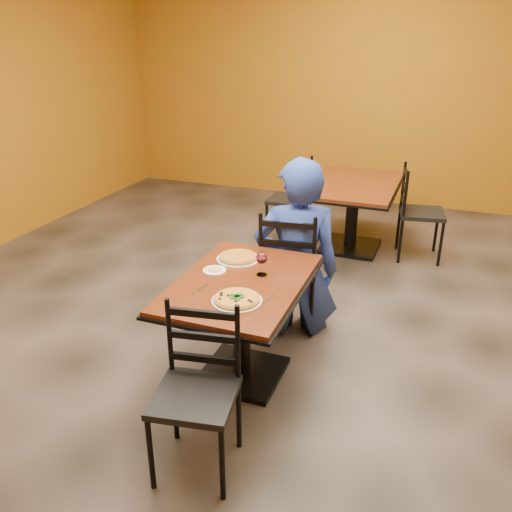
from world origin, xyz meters
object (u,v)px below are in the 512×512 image
at_px(plate_main, 237,301).
at_px(chair_second_left, 289,200).
at_px(diner, 297,246).
at_px(chair_main_far, 290,266).
at_px(pizza_far, 238,257).
at_px(pizza_main, 237,299).
at_px(table_second, 353,200).
at_px(chair_second_right, 422,214).
at_px(wine_glass, 262,263).
at_px(side_plate, 215,270).
at_px(plate_far, 238,259).
at_px(chair_main_near, 195,398).
at_px(table_main, 241,306).

bearing_deg(plate_main, chair_second_left, 101.02).
bearing_deg(diner, chair_main_far, -60.11).
xyz_separation_m(diner, pizza_far, (-0.30, -0.48, 0.06)).
relative_size(chair_second_left, pizza_main, 3.39).
distance_m(table_second, chair_second_right, 0.73).
height_order(table_second, chair_main_far, chair_main_far).
xyz_separation_m(plate_main, wine_glass, (0.01, 0.41, 0.08)).
relative_size(table_second, wine_glass, 7.65).
height_order(side_plate, wine_glass, wine_glass).
xyz_separation_m(chair_second_right, pizza_main, (-0.89, -2.92, 0.28)).
distance_m(table_second, side_plate, 2.61).
relative_size(diner, plate_main, 4.58).
bearing_deg(chair_second_left, table_second, 90.11).
bearing_deg(chair_second_left, side_plate, 5.84).
height_order(plate_far, wine_glass, wine_glass).
relative_size(chair_second_left, plate_main, 3.11).
distance_m(diner, plate_far, 0.57).
height_order(chair_main_far, diner, diner).
xyz_separation_m(chair_second_left, wine_glass, (0.58, -2.51, 0.36)).
distance_m(table_second, diner, 1.85).
height_order(plate_main, pizza_far, pizza_far).
height_order(chair_second_left, chair_second_right, chair_second_right).
relative_size(chair_main_near, pizza_far, 3.38).
xyz_separation_m(diner, wine_glass, (-0.06, -0.67, 0.13)).
bearing_deg(side_plate, chair_main_far, 68.39).
distance_m(table_main, chair_second_right, 2.81).
bearing_deg(wine_glass, diner, 85.19).
bearing_deg(chair_main_near, pizza_main, 80.56).
distance_m(chair_second_left, wine_glass, 2.60).
height_order(chair_main_far, wine_glass, chair_main_far).
distance_m(plate_far, wine_glass, 0.32).
bearing_deg(chair_second_left, plate_far, 8.27).
distance_m(chair_main_near, wine_glass, 1.07).
relative_size(chair_second_left, chair_second_right, 0.98).
relative_size(table_main, pizza_far, 4.39).
relative_size(diner, pizza_far, 5.07).
height_order(diner, wine_glass, diner).
relative_size(table_second, chair_second_left, 1.43).
distance_m(pizza_far, wine_glass, 0.32).
relative_size(chair_main_far, pizza_main, 3.55).
relative_size(pizza_far, side_plate, 1.75).
bearing_deg(pizza_far, chair_main_far, 66.64).
xyz_separation_m(pizza_main, side_plate, (-0.31, 0.35, -0.02)).
bearing_deg(chair_second_left, chair_main_near, 9.31).
bearing_deg(plate_main, wine_glass, 88.40).
bearing_deg(pizza_far, plate_main, -68.36).
bearing_deg(plate_far, diner, 57.86).
bearing_deg(diner, table_main, 59.41).
relative_size(chair_main_far, plate_main, 3.25).
bearing_deg(pizza_far, chair_main_near, -78.81).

